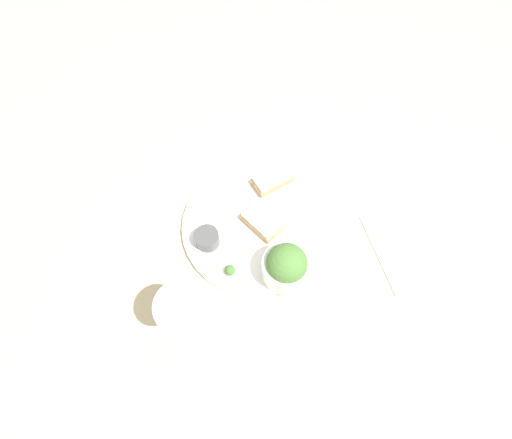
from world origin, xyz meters
The scene contains 9 objects.
ground_plane centered at (0.00, 0.00, 0.00)m, with size 4.00×4.00×0.00m, color #C6B289.
dinner_plate centered at (0.00, 0.00, 0.01)m, with size 0.33×0.33×0.01m.
salad_bowl centered at (0.07, -0.11, 0.05)m, with size 0.10×0.10×0.10m.
sauce_ramekin centered at (-0.10, -0.06, 0.03)m, with size 0.05×0.05×0.03m.
cheese_toast_near centered at (0.01, 0.00, 0.03)m, with size 0.10×0.10×0.03m.
cheese_toast_far centered at (0.03, 0.11, 0.03)m, with size 0.10×0.09×0.03m.
wine_glass centered at (-0.10, -0.24, 0.13)m, with size 0.09×0.09×0.18m.
garnish centered at (-0.04, -0.12, 0.03)m, with size 0.02×0.02×0.02m.
fork centered at (0.27, -0.04, 0.00)m, with size 0.08×0.19×0.01m.
Camera 1 is at (0.04, -0.41, 0.81)m, focal length 28.00 mm.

